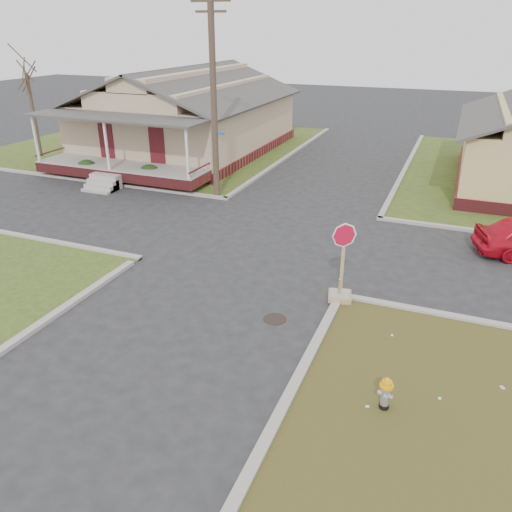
% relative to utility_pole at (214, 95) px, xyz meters
% --- Properties ---
extents(ground, '(120.00, 120.00, 0.00)m').
position_rel_utility_pole_xyz_m(ground, '(4.20, -8.90, -4.66)').
color(ground, '#252628').
rests_on(ground, ground).
extents(verge_far_left, '(19.00, 19.00, 0.05)m').
position_rel_utility_pole_xyz_m(verge_far_left, '(-8.80, 9.10, -4.64)').
color(verge_far_left, '#354719').
rests_on(verge_far_left, ground).
extents(curbs, '(80.00, 40.00, 0.12)m').
position_rel_utility_pole_xyz_m(curbs, '(4.20, -3.90, -4.66)').
color(curbs, '#A39C93').
rests_on(curbs, ground).
extents(manhole, '(0.64, 0.64, 0.01)m').
position_rel_utility_pole_xyz_m(manhole, '(6.40, -9.40, -4.66)').
color(manhole, black).
rests_on(manhole, ground).
extents(corner_house, '(10.10, 15.50, 5.30)m').
position_rel_utility_pole_xyz_m(corner_house, '(-5.80, 7.78, -2.38)').
color(corner_house, maroon).
rests_on(corner_house, ground).
extents(utility_pole, '(1.80, 0.28, 9.00)m').
position_rel_utility_pole_xyz_m(utility_pole, '(0.00, 0.00, 0.00)').
color(utility_pole, '#412F25').
rests_on(utility_pole, ground).
extents(tree_far_left, '(0.22, 0.22, 4.90)m').
position_rel_utility_pole_xyz_m(tree_far_left, '(-13.80, 3.10, -2.16)').
color(tree_far_left, '#412F25').
rests_on(tree_far_left, verge_far_left).
extents(fire_hydrant, '(0.29, 0.29, 0.78)m').
position_rel_utility_pole_xyz_m(fire_hydrant, '(9.79, -11.92, -4.18)').
color(fire_hydrant, black).
rests_on(fire_hydrant, ground).
extents(stop_sign, '(0.69, 0.67, 2.42)m').
position_rel_utility_pole_xyz_m(stop_sign, '(7.82, -7.68, -4.09)').
color(stop_sign, tan).
rests_on(stop_sign, ground).
extents(hedge_left, '(1.33, 1.09, 1.02)m').
position_rel_utility_pole_xyz_m(hedge_left, '(-7.73, 0.12, -4.10)').
color(hedge_left, '#183312').
rests_on(hedge_left, verge_far_left).
extents(hedge_right, '(1.32, 1.08, 1.01)m').
position_rel_utility_pole_xyz_m(hedge_right, '(-4.11, 0.57, -4.11)').
color(hedge_right, '#183312').
rests_on(hedge_right, verge_far_left).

